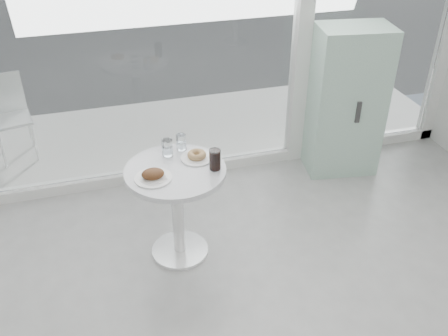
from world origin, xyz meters
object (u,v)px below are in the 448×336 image
object	(u,v)px
water_tumbler_a	(167,149)
water_tumbler_b	(181,143)
patio_chair	(9,112)
plate_fritter	(154,175)
cola_glass	(215,160)
mint_cabinet	(346,102)
plate_donut	(197,156)
main_table	(177,195)

from	to	relation	value
water_tumbler_a	water_tumbler_b	xyz separation A→B (m)	(0.12, 0.06, -0.00)
patio_chair	plate_fritter	bearing A→B (deg)	-71.22
plate_fritter	cola_glass	world-z (taller)	cola_glass
mint_cabinet	patio_chair	xyz separation A→B (m)	(-3.04, 1.05, -0.18)
mint_cabinet	plate_donut	bearing A→B (deg)	-147.27
main_table	mint_cabinet	bearing A→B (deg)	24.47
water_tumbler_a	cola_glass	size ratio (longest dim) A/B	0.84
plate_donut	main_table	bearing A→B (deg)	-151.86
main_table	water_tumbler_a	world-z (taller)	water_tumbler_a
main_table	water_tumbler_b	xyz separation A→B (m)	(0.10, 0.26, 0.27)
cola_glass	main_table	bearing A→B (deg)	164.87
main_table	patio_chair	bearing A→B (deg)	124.67
plate_donut	water_tumbler_a	bearing A→B (deg)	152.41
water_tumbler_b	cola_glass	size ratio (longest dim) A/B	0.78
water_tumbler_a	plate_fritter	bearing A→B (deg)	-118.33
plate_fritter	main_table	bearing A→B (deg)	25.07
main_table	water_tumbler_a	bearing A→B (deg)	94.16
main_table	cola_glass	world-z (taller)	cola_glass
mint_cabinet	plate_donut	xyz separation A→B (m)	(-1.58, -0.70, 0.09)
main_table	water_tumbler_a	size ratio (longest dim) A/B	5.98
cola_glass	plate_donut	bearing A→B (deg)	118.15
mint_cabinet	plate_donut	distance (m)	1.73
plate_fritter	patio_chair	bearing A→B (deg)	120.13
plate_donut	water_tumbler_a	size ratio (longest dim) A/B	1.84
main_table	water_tumbler_b	world-z (taller)	water_tumbler_b
patio_chair	mint_cabinet	bearing A→B (deg)	-30.38
mint_cabinet	plate_fritter	size ratio (longest dim) A/B	5.45
plate_donut	water_tumbler_b	distance (m)	0.18
water_tumbler_b	patio_chair	bearing A→B (deg)	130.93
plate_donut	cola_glass	world-z (taller)	cola_glass
plate_fritter	cola_glass	distance (m)	0.44
mint_cabinet	cola_glass	distance (m)	1.73
mint_cabinet	main_table	bearing A→B (deg)	-146.83
main_table	plate_fritter	distance (m)	0.31
main_table	plate_donut	bearing A→B (deg)	28.14
plate_fritter	water_tumbler_a	size ratio (longest dim) A/B	2.00
plate_donut	water_tumbler_b	xyz separation A→B (m)	(-0.08, 0.16, 0.03)
plate_fritter	water_tumbler_a	xyz separation A→B (m)	(0.15, 0.27, 0.03)
plate_donut	cola_glass	size ratio (longest dim) A/B	1.54
main_table	cola_glass	size ratio (longest dim) A/B	5.01
water_tumbler_a	water_tumbler_b	world-z (taller)	water_tumbler_a
plate_fritter	plate_donut	xyz separation A→B (m)	(0.34, 0.17, -0.01)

